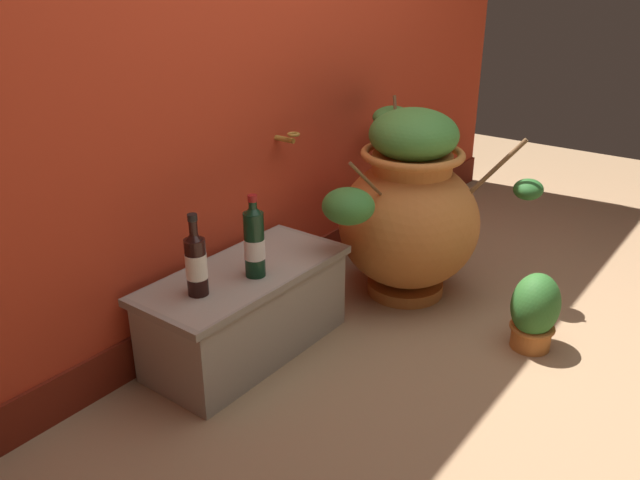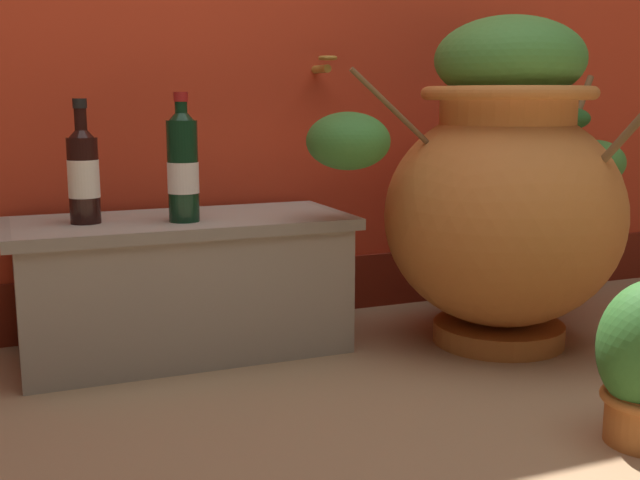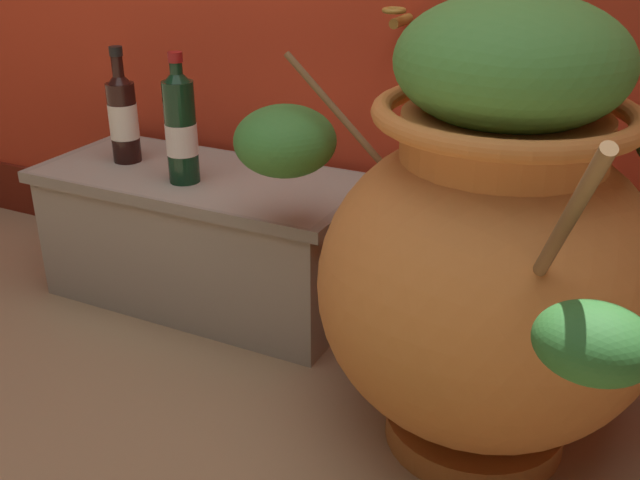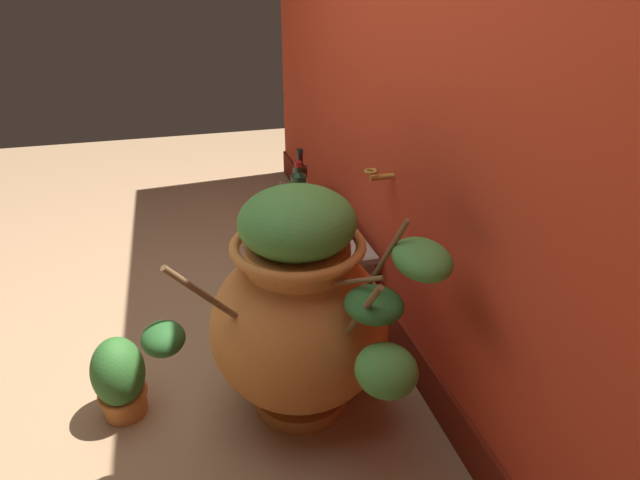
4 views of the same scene
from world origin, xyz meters
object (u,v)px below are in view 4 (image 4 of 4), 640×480
Objects in this scene: wine_bottle_middle at (300,182)px; terracotta_urn at (301,310)px; wine_bottle_left at (299,196)px; potted_shrub at (119,378)px.

terracotta_urn is at bearing -13.18° from wine_bottle_middle.
terracotta_urn is 1.11m from wine_bottle_middle.
terracotta_urn reaches higher than wine_bottle_middle.
wine_bottle_left is at bearing 167.37° from terracotta_urn.
terracotta_urn is 3.54× the size of wine_bottle_middle.
wine_bottle_left is 0.25m from wine_bottle_middle.
terracotta_urn is 0.73m from potted_shrub.
terracotta_urn is at bearing -12.63° from wine_bottle_left.
potted_shrub is (-0.12, -0.67, -0.26)m from terracotta_urn.
wine_bottle_left is (-0.84, 0.19, 0.08)m from terracotta_urn.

